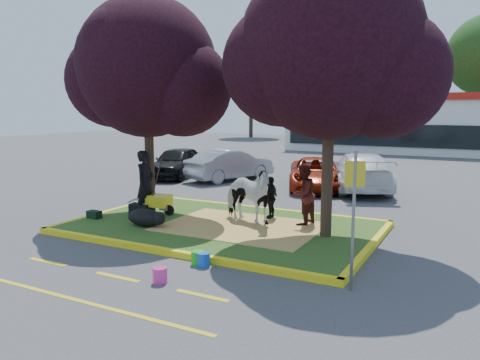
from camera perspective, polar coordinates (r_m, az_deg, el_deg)
The scene contains 31 objects.
ground at distance 13.09m, azimuth -2.17°, elevation -6.05°, with size 90.00×90.00×0.00m, color #424244.
median_island at distance 13.07m, azimuth -2.18°, elevation -5.73°, with size 8.00×5.00×0.15m, color #2D4E18.
curb_near at distance 11.00m, azimuth -8.97°, elevation -8.64°, with size 8.30×0.16×0.15m, color yellow.
curb_far at distance 15.30m, azimuth 2.66°, elevation -3.59°, with size 8.30×0.16×0.15m, color yellow.
curb_left at distance 15.47m, azimuth -15.42°, elevation -3.77°, with size 0.16×5.30×0.15m, color yellow.
curb_right at distance 11.66m, azimuth 15.66°, elevation -7.86°, with size 0.16×5.30×0.15m, color yellow.
straw_bedding at distance 12.77m, azimuth 0.17°, elevation -5.70°, with size 4.20×3.00×0.01m, color #EAB660.
tree_purple_left at distance 14.58m, azimuth -11.25°, elevation 12.58°, with size 5.06×4.20×6.51m.
tree_purple_right at distance 11.72m, azimuth 11.06°, elevation 14.56°, with size 5.30×4.40×6.82m.
fire_lane_stripe_a at distance 11.24m, azimuth -22.36°, elevation -9.22°, with size 1.10×0.12×0.01m, color yellow.
fire_lane_stripe_b at distance 9.85m, azimuth -14.70°, elevation -11.37°, with size 1.10×0.12×0.01m, color yellow.
fire_lane_stripe_c at distance 8.70m, azimuth -4.62°, elevation -13.86°, with size 1.10×0.12×0.01m, color yellow.
fire_lane_long at distance 9.06m, azimuth -19.95°, elevation -13.42°, with size 6.00×0.10×0.01m, color yellow.
retail_building at distance 39.20m, azimuth 21.55°, elevation 6.54°, with size 20.40×8.40×4.40m.
treeline at distance 49.04m, azimuth 22.29°, elevation 13.24°, with size 46.58×7.80×14.63m.
cow at distance 13.05m, azimuth 0.79°, elevation -1.84°, with size 0.86×1.89×1.59m, color silver.
calf at distance 13.08m, azimuth -11.50°, elevation -4.49°, with size 1.09×0.62×0.47m, color black.
handler at distance 14.42m, azimuth -11.47°, elevation -0.30°, with size 0.71×0.46×1.94m, color black.
visitor_a at distance 12.97m, azimuth 7.69°, elevation -1.74°, with size 0.83×0.64×1.70m, color #411612.
visitor_b at distance 13.60m, azimuth 3.78°, elevation -2.15°, with size 0.73×0.31×1.25m, color black.
wheelbarrow at distance 14.46m, azimuth -10.15°, elevation -2.51°, with size 1.57×0.62×0.59m.
gear_bag_dark at distance 14.56m, azimuth -12.06°, elevation -3.48°, with size 0.63×0.34×0.32m, color black.
gear_bag_green at distance 14.40m, azimuth -17.35°, elevation -4.03°, with size 0.40×0.25×0.22m, color black.
sign_post at distance 8.68m, azimuth 13.70°, elevation -3.01°, with size 0.36×0.13×2.60m.
bucket_green at distance 10.26m, azimuth -5.19°, elevation -9.42°, with size 0.28×0.28×0.30m, color green.
bucket_pink at distance 9.33m, azimuth -9.74°, elevation -11.37°, with size 0.28×0.28×0.30m, color #E43294.
bucket_blue at distance 10.14m, azimuth -4.47°, elevation -9.64°, with size 0.28×0.28×0.30m, color blue.
car_black at distance 22.98m, azimuth -7.72°, elevation 2.15°, with size 1.74×4.33×1.48m, color black.
car_silver at distance 21.94m, azimuth -1.20°, elevation 1.87°, with size 1.52×4.36×1.44m, color #96989D.
car_red at distance 19.79m, azimuth 9.23°, elevation 0.80°, with size 2.14×4.64×1.29m, color #9B250C.
car_white at distance 19.82m, azimuth 14.50°, elevation 1.01°, with size 2.16×5.31×1.54m, color white.
Camera 1 is at (6.33, -10.96, 3.34)m, focal length 35.00 mm.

